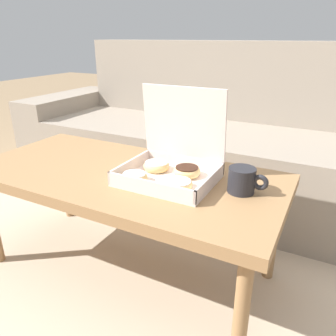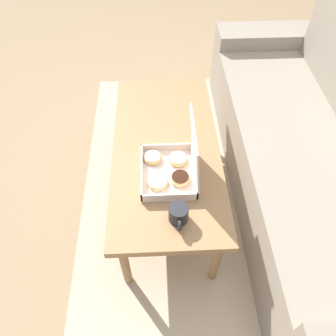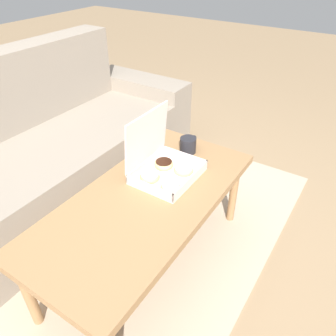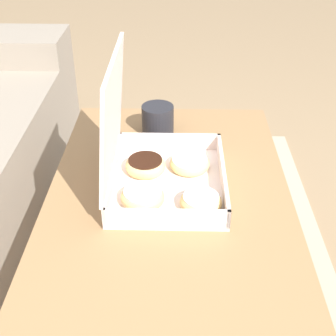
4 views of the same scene
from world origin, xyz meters
name	(u,v)px [view 1 (image 1 of 4)]	position (x,y,z in m)	size (l,w,h in m)	color
ground_plane	(138,260)	(0.00, 0.00, 0.00)	(12.00, 12.00, 0.00)	#937756
area_rug	(169,227)	(0.00, 0.30, 0.01)	(2.42, 1.78, 0.01)	tan
couch	(206,145)	(0.00, 0.79, 0.31)	(2.30, 0.78, 0.90)	gray
coffee_table	(124,183)	(0.00, -0.07, 0.41)	(1.19, 0.56, 0.45)	#997047
pastry_box	(170,164)	(0.18, -0.04, 0.51)	(0.32, 0.27, 0.32)	silver
coffee_mug	(243,180)	(0.44, -0.03, 0.49)	(0.13, 0.09, 0.08)	#232328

